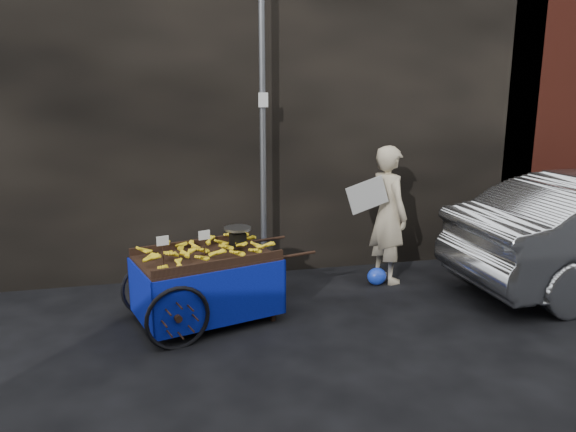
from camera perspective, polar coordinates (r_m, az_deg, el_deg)
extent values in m
plane|color=black|center=(6.44, -2.91, -10.53)|extent=(80.00, 80.00, 0.00)
cube|color=black|center=(8.40, -13.25, 12.30)|extent=(11.00, 2.00, 5.00)
cube|color=#591E14|center=(10.63, 25.30, 11.55)|extent=(3.00, 2.00, 5.00)
cylinder|color=slate|center=(7.25, -2.58, 8.55)|extent=(0.08, 0.08, 4.00)
cube|color=white|center=(7.18, -2.54, 11.70)|extent=(0.12, 0.02, 0.18)
cube|color=black|center=(6.24, -8.35, -4.32)|extent=(1.65, 1.28, 0.05)
cube|color=black|center=(6.61, -9.70, -2.79)|extent=(1.41, 0.44, 0.09)
cube|color=black|center=(5.84, -6.86, -4.86)|extent=(1.41, 0.44, 0.09)
cube|color=black|center=(6.29, -1.57, -7.54)|extent=(0.06, 0.06, 0.73)
cube|color=black|center=(6.90, -4.38, -5.64)|extent=(0.06, 0.06, 0.73)
cylinder|color=black|center=(6.32, 0.97, -3.96)|extent=(0.45, 0.16, 0.04)
cylinder|color=black|center=(6.93, -2.05, -2.39)|extent=(0.45, 0.16, 0.04)
torus|color=black|center=(5.80, -11.12, -10.17)|extent=(0.67, 0.23, 0.68)
torus|color=black|center=(6.67, -13.79, -7.10)|extent=(0.67, 0.23, 0.68)
cylinder|color=black|center=(6.23, -12.56, -8.53)|extent=(0.33, 0.99, 0.05)
cube|color=#07148C|center=(5.94, -6.62, -8.37)|extent=(1.44, 0.43, 0.62)
cube|color=#07148C|center=(6.75, -9.68, -5.75)|extent=(1.44, 0.43, 0.62)
cube|color=#07148C|center=(6.14, -14.73, -7.99)|extent=(0.28, 0.91, 0.62)
cube|color=#07148C|center=(6.62, -2.27, -5.96)|extent=(0.28, 0.91, 0.62)
cube|color=black|center=(6.38, -5.11, -2.37)|extent=(0.19, 0.17, 0.15)
cylinder|color=silver|center=(6.35, -5.14, -1.27)|extent=(0.38, 0.38, 0.03)
cube|color=white|center=(5.91, -12.62, -2.47)|extent=(0.12, 0.04, 0.10)
cube|color=white|center=(6.05, -8.50, -1.93)|extent=(0.12, 0.04, 0.10)
imported|color=#C6B593|center=(7.54, 10.13, 0.17)|extent=(0.59, 0.75, 1.83)
cube|color=beige|center=(7.15, 8.05, 2.12)|extent=(0.59, 0.02, 0.50)
ellipsoid|color=blue|center=(7.55, 9.01, -6.07)|extent=(0.26, 0.21, 0.23)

